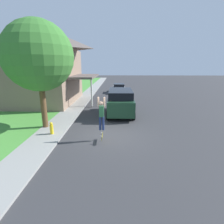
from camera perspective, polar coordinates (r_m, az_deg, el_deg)
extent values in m
plane|color=#333335|center=(10.61, -1.05, -7.50)|extent=(120.00, 120.00, 0.00)
cube|color=#478E38|center=(18.35, -25.98, 0.89)|extent=(10.00, 80.00, 0.08)
cube|color=gray|center=(16.78, -12.52, 0.91)|extent=(1.80, 80.00, 0.10)
cube|color=#89705B|center=(21.05, -23.78, 10.66)|extent=(8.42, 8.75, 5.60)
pyramid|color=#5B514C|center=(21.21, -25.06, 21.78)|extent=(9.22, 9.55, 2.65)
cube|color=#5B514C|center=(19.43, -9.17, 11.45)|extent=(2.60, 6.13, 0.20)
cylinder|color=silver|center=(17.26, -6.67, 6.24)|extent=(0.16, 0.16, 2.70)
cylinder|color=brown|center=(12.07, -21.55, 2.94)|extent=(0.36, 0.36, 3.34)
sphere|color=#38752D|center=(11.84, -22.93, 16.43)|extent=(4.22, 4.22, 4.22)
cube|color=#193823|center=(14.56, 2.76, 2.60)|extent=(2.04, 4.48, 1.15)
cube|color=black|center=(14.51, 2.80, 6.05)|extent=(1.88, 3.49, 0.59)
cylinder|color=black|center=(16.05, -0.87, 1.71)|extent=(0.24, 0.69, 0.69)
cylinder|color=black|center=(16.10, 6.12, 1.66)|extent=(0.24, 0.69, 0.69)
cylinder|color=black|center=(13.37, -1.35, -1.07)|extent=(0.24, 0.69, 0.69)
cylinder|color=black|center=(13.42, 7.04, -1.13)|extent=(0.24, 0.69, 0.69)
cube|color=#B7B7BC|center=(26.55, 2.26, 7.50)|extent=(1.77, 4.18, 0.68)
cube|color=black|center=(26.38, 2.27, 8.71)|extent=(1.56, 2.17, 0.48)
cylinder|color=black|center=(27.82, 0.44, 7.44)|extent=(0.20, 0.64, 0.64)
cylinder|color=black|center=(27.84, 4.00, 7.41)|extent=(0.20, 0.64, 0.64)
cylinder|color=black|center=(25.34, 0.34, 6.67)|extent=(0.20, 0.64, 0.64)
cylinder|color=black|center=(25.37, 4.23, 6.64)|extent=(0.20, 0.64, 0.64)
cylinder|color=navy|center=(9.60, -3.89, -3.71)|extent=(0.13, 0.13, 0.77)
cylinder|color=navy|center=(9.58, -2.88, -3.72)|extent=(0.13, 0.13, 0.77)
cube|color=#337042|center=(9.39, -3.45, 0.22)|extent=(0.25, 0.20, 0.59)
sphere|color=tan|center=(9.29, -3.49, 2.86)|extent=(0.21, 0.21, 0.21)
cylinder|color=tan|center=(9.29, -4.49, 3.26)|extent=(0.09, 0.09, 0.53)
cylinder|color=tan|center=(9.26, -2.51, 3.26)|extent=(0.09, 0.09, 0.53)
cube|color=#A89323|center=(9.60, -3.25, -7.93)|extent=(0.09, 0.81, 0.20)
cylinder|color=silver|center=(9.80, -3.41, -6.79)|extent=(0.03, 0.06, 0.06)
cylinder|color=silver|center=(9.87, -3.66, -7.70)|extent=(0.03, 0.06, 0.06)
cylinder|color=silver|center=(9.34, -3.56, -7.98)|extent=(0.03, 0.06, 0.06)
cylinder|color=silver|center=(9.41, -3.83, -8.93)|extent=(0.03, 0.06, 0.06)
cylinder|color=gold|center=(11.01, -19.11, -5.41)|extent=(0.20, 0.20, 0.55)
sphere|color=gold|center=(10.90, -19.27, -3.63)|extent=(0.18, 0.18, 0.18)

